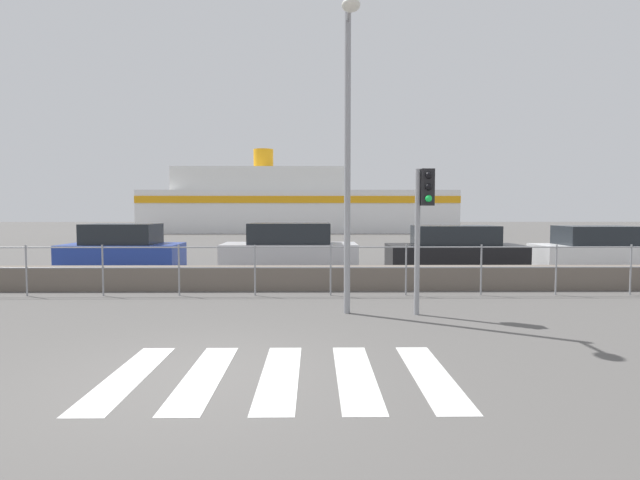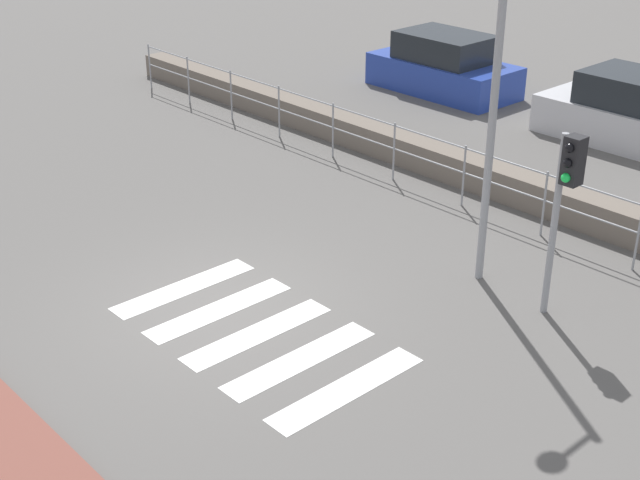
{
  "view_description": "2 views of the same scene",
  "coord_description": "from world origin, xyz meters",
  "px_view_note": "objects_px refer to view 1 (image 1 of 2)",
  "views": [
    {
      "loc": [
        1.37,
        -5.82,
        1.96
      ],
      "look_at": [
        1.46,
        2.0,
        1.5
      ],
      "focal_mm": 28.0,
      "sensor_mm": 36.0,
      "label": 1
    },
    {
      "loc": [
        9.41,
        -6.55,
        6.59
      ],
      "look_at": [
        1.16,
        1.0,
        1.2
      ],
      "focal_mm": 50.0,
      "sensor_mm": 36.0,
      "label": 2
    }
  ],
  "objects_px": {
    "parked_car_black": "(454,250)",
    "parked_car_white": "(595,250)",
    "traffic_light_far": "(423,208)",
    "parked_car_blue": "(123,249)",
    "parked_car_silver": "(290,249)",
    "streetlamp": "(348,126)",
    "ferry_boat": "(292,205)"
  },
  "relations": [
    {
      "from": "ferry_boat",
      "to": "parked_car_blue",
      "type": "distance_m",
      "value": 29.51
    },
    {
      "from": "ferry_boat",
      "to": "parked_car_silver",
      "type": "relative_size",
      "value": 6.03
    },
    {
      "from": "traffic_light_far",
      "to": "parked_car_black",
      "type": "relative_size",
      "value": 0.61
    },
    {
      "from": "traffic_light_far",
      "to": "parked_car_white",
      "type": "relative_size",
      "value": 0.69
    },
    {
      "from": "streetlamp",
      "to": "ferry_boat",
      "type": "relative_size",
      "value": 0.21
    },
    {
      "from": "parked_car_silver",
      "to": "parked_car_white",
      "type": "distance_m",
      "value": 10.46
    },
    {
      "from": "streetlamp",
      "to": "parked_car_black",
      "type": "bearing_deg",
      "value": 61.53
    },
    {
      "from": "traffic_light_far",
      "to": "parked_car_white",
      "type": "distance_m",
      "value": 10.84
    },
    {
      "from": "parked_car_white",
      "to": "parked_car_silver",
      "type": "bearing_deg",
      "value": 180.0
    },
    {
      "from": "traffic_light_far",
      "to": "streetlamp",
      "type": "height_order",
      "value": "streetlamp"
    },
    {
      "from": "traffic_light_far",
      "to": "parked_car_blue",
      "type": "xyz_separation_m",
      "value": [
        -8.53,
        7.62,
        -1.37
      ]
    },
    {
      "from": "streetlamp",
      "to": "parked_car_silver",
      "type": "bearing_deg",
      "value": 100.8
    },
    {
      "from": "parked_car_white",
      "to": "parked_car_black",
      "type": "bearing_deg",
      "value": 180.0
    },
    {
      "from": "parked_car_blue",
      "to": "parked_car_silver",
      "type": "distance_m",
      "value": 5.66
    },
    {
      "from": "ferry_boat",
      "to": "parked_car_white",
      "type": "distance_m",
      "value": 31.42
    },
    {
      "from": "traffic_light_far",
      "to": "streetlamp",
      "type": "distance_m",
      "value": 2.07
    },
    {
      "from": "parked_car_silver",
      "to": "parked_car_black",
      "type": "distance_m",
      "value": 5.62
    },
    {
      "from": "ferry_boat",
      "to": "parked_car_white",
      "type": "height_order",
      "value": "ferry_boat"
    },
    {
      "from": "parked_car_black",
      "to": "parked_car_blue",
      "type": "bearing_deg",
      "value": -180.0
    },
    {
      "from": "traffic_light_far",
      "to": "parked_car_silver",
      "type": "height_order",
      "value": "traffic_light_far"
    },
    {
      "from": "parked_car_black",
      "to": "parked_car_white",
      "type": "height_order",
      "value": "parked_car_black"
    },
    {
      "from": "parked_car_silver",
      "to": "parked_car_black",
      "type": "bearing_deg",
      "value": 0.0
    },
    {
      "from": "parked_car_blue",
      "to": "parked_car_silver",
      "type": "xyz_separation_m",
      "value": [
        5.66,
        0.0,
        0.01
      ]
    },
    {
      "from": "traffic_light_far",
      "to": "ferry_boat",
      "type": "bearing_deg",
      "value": 96.32
    },
    {
      "from": "traffic_light_far",
      "to": "parked_car_silver",
      "type": "bearing_deg",
      "value": 110.66
    },
    {
      "from": "streetlamp",
      "to": "parked_car_silver",
      "type": "relative_size",
      "value": 1.24
    },
    {
      "from": "ferry_boat",
      "to": "parked_car_black",
      "type": "bearing_deg",
      "value": -76.83
    },
    {
      "from": "traffic_light_far",
      "to": "parked_car_blue",
      "type": "relative_size",
      "value": 0.71
    },
    {
      "from": "streetlamp",
      "to": "parked_car_black",
      "type": "relative_size",
      "value": 1.25
    },
    {
      "from": "parked_car_black",
      "to": "traffic_light_far",
      "type": "bearing_deg",
      "value": -109.81
    },
    {
      "from": "traffic_light_far",
      "to": "parked_car_black",
      "type": "distance_m",
      "value": 8.22
    },
    {
      "from": "parked_car_blue",
      "to": "parked_car_black",
      "type": "relative_size",
      "value": 0.85
    }
  ]
}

